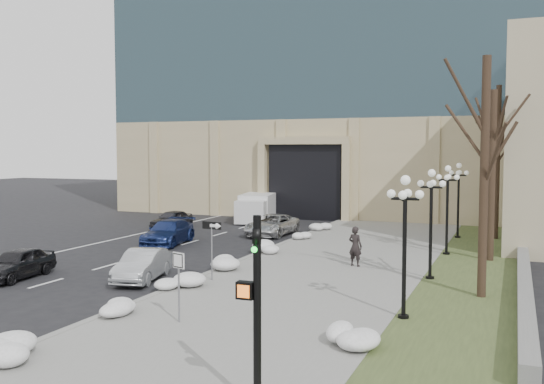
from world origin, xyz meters
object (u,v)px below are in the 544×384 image
(car_e, at_px, (172,219))
(lamppost_b, at_px, (431,209))
(car_b, at_px, (143,265))
(lamppost_d, at_px, (458,190))
(car_d, at_px, (272,225))
(one_way_sign, at_px, (215,233))
(keep_sign, at_px, (179,272))
(car_c, at_px, (168,232))
(box_truck, at_px, (258,208))
(traffic_signal, at_px, (255,317))
(car_a, at_px, (17,263))
(lamppost_c, at_px, (447,198))
(lamppost_a, at_px, (405,227))
(pedestrian, at_px, (355,246))

(car_e, bearing_deg, lamppost_b, -26.67)
(car_b, xyz_separation_m, lamppost_b, (11.39, 4.50, 2.41))
(lamppost_d, bearing_deg, car_d, -166.05)
(one_way_sign, relative_size, keep_sign, 1.10)
(lamppost_d, bearing_deg, car_e, -173.33)
(car_b, xyz_separation_m, one_way_sign, (3.11, 0.67, 1.47))
(car_b, bearing_deg, car_c, 101.60)
(car_d, relative_size, box_truck, 0.71)
(keep_sign, height_order, traffic_signal, traffic_signal)
(car_c, distance_m, one_way_sign, 11.20)
(car_d, distance_m, keep_sign, 20.51)
(box_truck, height_order, keep_sign, keep_sign)
(car_b, bearing_deg, car_d, 76.04)
(car_a, distance_m, lamppost_c, 21.08)
(car_c, relative_size, lamppost_a, 1.03)
(car_d, xyz_separation_m, box_truck, (-4.12, 7.22, 0.34))
(lamppost_a, bearing_deg, car_d, 124.26)
(one_way_sign, xyz_separation_m, keep_sign, (1.77, -5.89, -0.40))
(car_b, height_order, traffic_signal, traffic_signal)
(pedestrian, distance_m, traffic_signal, 16.32)
(car_c, distance_m, car_d, 7.15)
(car_b, xyz_separation_m, traffic_signal, (9.72, -10.23, 1.44))
(traffic_signal, bearing_deg, lamppost_a, 77.40)
(car_a, xyz_separation_m, traffic_signal, (14.99, -8.54, 1.44))
(car_b, distance_m, lamppost_c, 16.02)
(one_way_sign, distance_m, lamppost_d, 18.78)
(car_b, relative_size, keep_sign, 1.71)
(car_d, height_order, box_truck, box_truck)
(keep_sign, bearing_deg, pedestrian, 94.14)
(car_e, xyz_separation_m, box_truck, (3.78, 6.65, 0.37))
(one_way_sign, bearing_deg, lamppost_c, 58.28)
(pedestrian, bearing_deg, lamppost_b, 174.17)
(lamppost_c, bearing_deg, car_b, -135.99)
(lamppost_a, xyz_separation_m, lamppost_b, (0.00, 6.50, 0.00))
(keep_sign, xyz_separation_m, lamppost_b, (6.50, 9.72, 1.35))
(car_d, relative_size, lamppost_b, 1.04)
(traffic_signal, xyz_separation_m, lamppost_a, (1.67, 8.23, 0.97))
(car_b, bearing_deg, lamppost_d, 43.09)
(car_b, relative_size, car_c, 0.82)
(car_c, distance_m, keep_sign, 16.91)
(car_a, xyz_separation_m, one_way_sign, (8.39, 2.36, 1.47))
(pedestrian, bearing_deg, box_truck, -37.59)
(car_e, height_order, one_way_sign, one_way_sign)
(car_b, xyz_separation_m, car_d, (0.03, 14.68, 0.03))
(car_b, bearing_deg, box_truck, 86.72)
(keep_sign, xyz_separation_m, lamppost_a, (6.50, 3.22, 1.35))
(car_a, xyz_separation_m, pedestrian, (13.05, 7.62, 0.40))
(car_b, distance_m, pedestrian, 9.79)
(car_e, height_order, lamppost_a, lamppost_a)
(car_c, xyz_separation_m, lamppost_d, (15.66, 8.53, 2.37))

